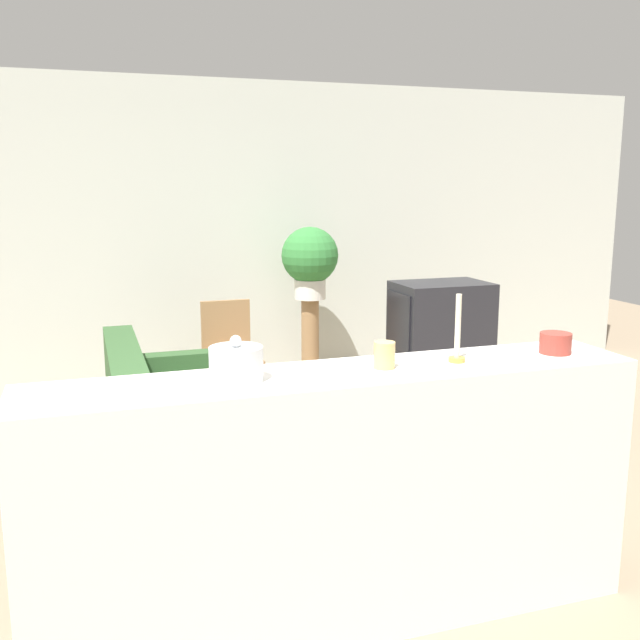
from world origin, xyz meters
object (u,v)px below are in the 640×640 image
television (440,319)px  wooden_chair (229,351)px  potted_plant (310,259)px  decorative_bowl (236,364)px  couch (182,434)px

television → wooden_chair: (-1.53, 0.63, -0.28)m
potted_plant → television: bearing=-52.8°
potted_plant → decorative_bowl: size_ratio=3.06×
television → couch: bearing=-163.9°
wooden_chair → potted_plant: 1.09m
decorative_bowl → couch: bearing=90.2°
decorative_bowl → television: bearing=47.7°
decorative_bowl → potted_plant: bearing=67.8°
television → decorative_bowl: decorative_bowl is taller
wooden_chair → decorative_bowl: size_ratio=4.37×
potted_plant → couch: bearing=-130.2°
couch → decorative_bowl: size_ratio=9.28×
couch → television: bearing=16.1°
couch → decorative_bowl: 1.88m
couch → wooden_chair: size_ratio=2.13×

